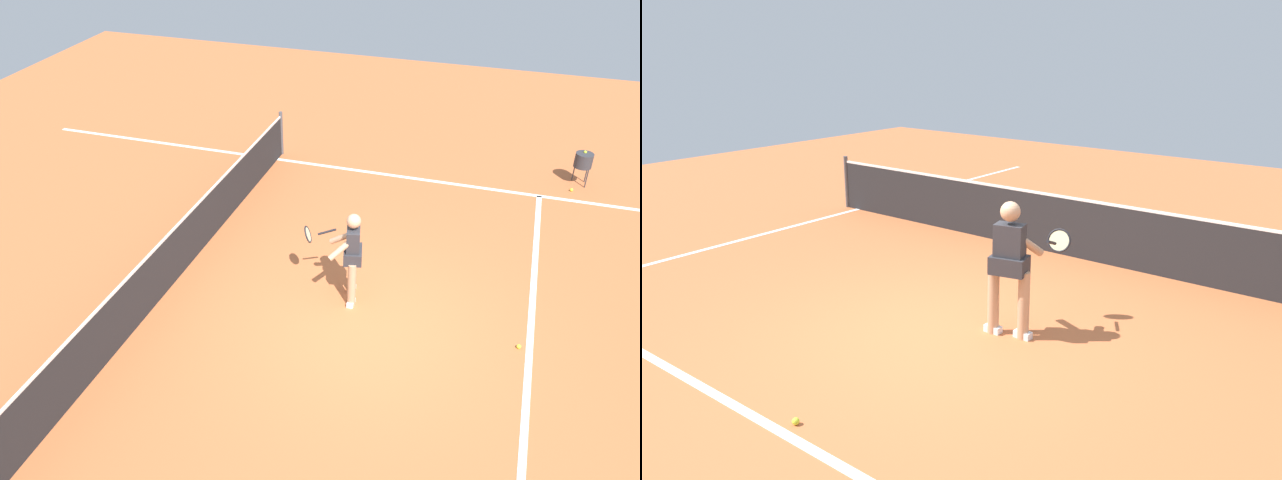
# 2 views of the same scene
# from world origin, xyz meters

# --- Properties ---
(ground_plane) EXTENTS (25.93, 25.93, 0.00)m
(ground_plane) POSITION_xyz_m (0.00, 0.00, 0.00)
(ground_plane) COLOR #C66638
(service_line_marking) EXTENTS (9.93, 0.10, 0.01)m
(service_line_marking) POSITION_xyz_m (0.00, -2.39, 0.00)
(service_line_marking) COLOR white
(service_line_marking) RESTS_ON ground
(sideline_left_marking) EXTENTS (0.10, 17.94, 0.01)m
(sideline_left_marking) POSITION_xyz_m (-4.96, 0.00, 0.00)
(sideline_left_marking) COLOR white
(sideline_left_marking) RESTS_ON ground
(court_net) EXTENTS (10.61, 0.08, 1.01)m
(court_net) POSITION_xyz_m (0.00, 3.31, 0.47)
(court_net) COLOR #4C4C51
(court_net) RESTS_ON ground
(tennis_player) EXTENTS (0.68, 1.05, 1.55)m
(tennis_player) POSITION_xyz_m (0.59, 0.42, 0.85)
(tennis_player) COLOR tan
(tennis_player) RESTS_ON ground
(tennis_ball_near) EXTENTS (0.07, 0.07, 0.07)m
(tennis_ball_near) POSITION_xyz_m (0.17, -2.24, 0.03)
(tennis_ball_near) COLOR #D1E533
(tennis_ball_near) RESTS_ON ground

